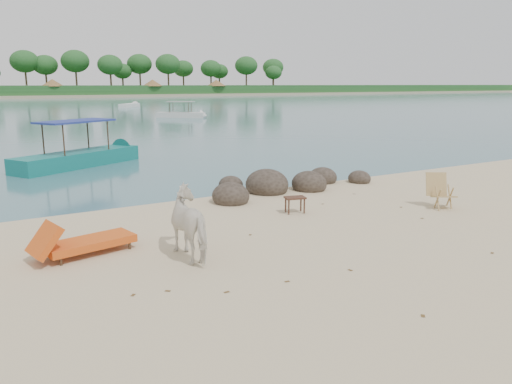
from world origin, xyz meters
TOP-DOWN VIEW (x-y plane):
  - boulders at (2.68, 5.64)m, footprint 6.33×2.86m
  - cow at (-2.35, 1.17)m, footprint 0.82×1.69m
  - side_table at (1.42, 3.00)m, footprint 0.62×0.49m
  - lounge_chair at (-4.14, 2.45)m, footprint 2.36×1.21m
  - deck_chair at (5.33, 1.30)m, footprint 0.90×0.91m
  - boat_near at (-1.92, 14.62)m, footprint 6.52×4.53m
  - boat_mid at (14.25, 42.56)m, footprint 5.23×4.59m
  - boat_far at (16.64, 69.23)m, footprint 4.77×5.27m
  - dead_leaves at (0.65, 0.10)m, footprint 8.57×7.20m

SIDE VIEW (x-z plane):
  - dead_leaves at x=0.65m, z-range 0.00..0.00m
  - boulders at x=2.68m, z-range -0.32..0.71m
  - side_table at x=1.42m, z-range 0.00..0.44m
  - lounge_chair at x=-4.14m, z-range 0.00..0.67m
  - boat_far at x=16.64m, z-range 0.00..0.67m
  - deck_chair at x=5.33m, z-range 0.00..0.98m
  - cow at x=-2.35m, z-range 0.00..1.40m
  - boat_mid at x=14.25m, z-range 0.00..2.78m
  - boat_near at x=-1.92m, z-range 0.00..3.22m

